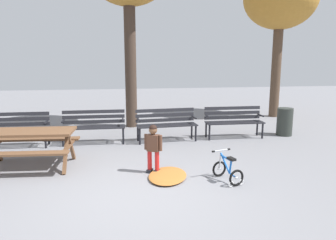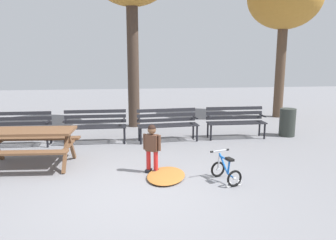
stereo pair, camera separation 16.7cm
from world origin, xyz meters
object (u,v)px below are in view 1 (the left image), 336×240
Objects in this scene: park_bench_left at (94,124)px; child_standing at (153,145)px; park_bench_right at (166,122)px; park_bench_far_right at (234,119)px; park_bench_far_left at (15,127)px; picnic_table at (28,139)px; kids_bicycle at (228,171)px; trash_bin at (285,122)px.

park_bench_left is 1.68× the size of child_standing.
park_bench_far_right is at bearing 2.53° from park_bench_right.
child_standing is (-0.61, -2.41, 0.04)m from park_bench_right.
park_bench_far_right is (3.80, 0.04, 0.00)m from park_bench_left.
park_bench_far_left is at bearing -179.70° from park_bench_right.
child_standing is at bearing -15.87° from picnic_table.
park_bench_far_left is at bearing 145.76° from kids_bicycle.
park_bench_left is at bearing 129.58° from kids_bicycle.
child_standing reaches higher than kids_bicycle.
park_bench_left reaches higher than trash_bin.
picnic_table is 1.98× the size of child_standing.
trash_bin is (4.05, 2.51, -0.16)m from child_standing.
park_bench_far_right is at bearing 68.46° from kids_bicycle.
park_bench_far_left is at bearing 143.09° from child_standing.
child_standing is 1.53× the size of kids_bicycle.
kids_bicycle is at bearing -50.42° from park_bench_left.
park_bench_right is 1.01× the size of park_bench_far_right.
park_bench_far_right reaches higher than kids_bicycle.
picnic_table is 3.03× the size of kids_bicycle.
park_bench_right is at bearing -178.41° from trash_bin.
child_standing is (2.45, -0.70, -0.04)m from picnic_table.
park_bench_right reaches higher than picnic_table.
picnic_table is 2.55m from child_standing.
trash_bin is (1.53, 0.01, -0.12)m from park_bench_far_right.
park_bench_far_left is 1.00× the size of park_bench_far_right.
picnic_table reaches higher than kids_bicycle.
kids_bicycle is at bearing -19.80° from picnic_table.
park_bench_left is at bearing -179.37° from park_bench_far_right.
trash_bin is (7.23, 0.12, -0.12)m from park_bench_far_left.
child_standing is at bearing -135.26° from park_bench_far_right.
picnic_table is 1.18× the size of park_bench_far_right.
picnic_table is 3.51m from park_bench_right.
park_bench_far_left is 2.05× the size of trash_bin.
park_bench_far_right is 1.54m from trash_bin.
kids_bicycle is at bearing -111.54° from park_bench_far_right.
park_bench_far_left is 0.98× the size of park_bench_right.
child_standing reaches higher than picnic_table.
park_bench_right reaches higher than kids_bicycle.
park_bench_right is at bearing 102.35° from kids_bicycle.
park_bench_left reaches higher than kids_bicycle.
park_bench_left is 1.00× the size of park_bench_far_right.
child_standing is at bearing -36.91° from park_bench_far_left.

